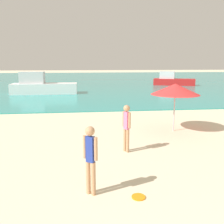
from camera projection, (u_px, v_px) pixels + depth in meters
name	position (u px, v px, depth m)	size (l,w,h in m)	color
water	(91.00, 79.00, 43.70)	(160.00, 60.00, 0.06)	teal
person_standing	(90.00, 156.00, 5.23)	(0.30, 0.24, 1.54)	tan
frisbee	(138.00, 197.00, 5.26)	(0.30, 0.30, 0.03)	orange
person_distant	(126.00, 126.00, 7.83)	(0.22, 0.31, 1.54)	tan
boat_near	(42.00, 86.00, 22.55)	(5.89, 1.89, 2.00)	white
boat_far	(173.00, 80.00, 31.29)	(5.32, 3.50, 1.73)	red
beach_umbrella	(175.00, 89.00, 10.10)	(2.01, 2.01, 2.01)	#B7B7BC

